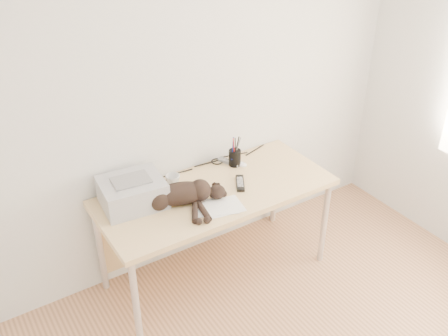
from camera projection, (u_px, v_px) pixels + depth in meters
wall_back at (187, 94)px, 3.32m from camera, size 3.50×0.00×3.50m
desk at (210, 200)px, 3.47m from camera, size 1.60×0.70×0.74m
printer at (132, 192)px, 3.16m from camera, size 0.42×0.37×0.19m
papers at (219, 207)px, 3.17m from camera, size 0.34×0.28×0.01m
cat at (178, 196)px, 3.16m from camera, size 0.67×0.45×0.16m
mug at (173, 181)px, 3.35m from camera, size 0.13×0.13×0.09m
pen_cup at (235, 157)px, 3.59m from camera, size 0.09×0.09×0.23m
remote_grey at (229, 162)px, 3.64m from camera, size 0.11×0.18×0.02m
remote_black at (240, 183)px, 3.39m from camera, size 0.14×0.19×0.02m
mouse at (241, 163)px, 3.62m from camera, size 0.09×0.12×0.03m
cable_tangle at (193, 169)px, 3.56m from camera, size 1.36×0.09×0.01m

